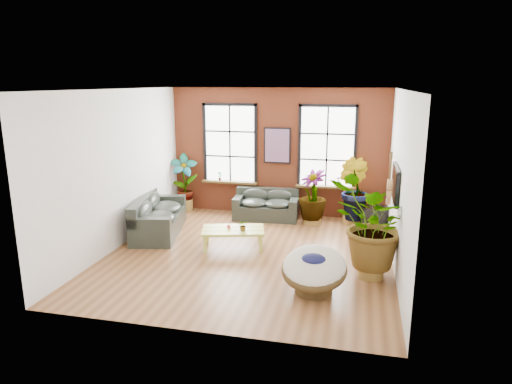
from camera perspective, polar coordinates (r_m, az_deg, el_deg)
room at (r=9.64m, az=-0.61°, el=2.25°), size 6.04×6.54×3.54m
sofa_back at (r=12.46m, az=1.30°, el=-1.68°), size 1.78×0.95×0.80m
sofa_left at (r=11.52m, az=-12.30°, el=-3.00°), size 1.46×2.48×0.92m
coffee_table at (r=10.26m, az=-2.89°, el=-4.90°), size 1.53×1.11×0.53m
papasan_chair at (r=8.18m, az=7.28°, el=-9.54°), size 1.25×1.27×0.87m
poster at (r=12.54m, az=2.67°, el=5.82°), size 0.74×0.06×0.98m
tv_wall_unit at (r=9.89m, az=16.79°, el=0.74°), size 0.13×1.86×1.20m
media_box at (r=12.01m, az=14.64°, el=-3.13°), size 0.75×0.65×0.56m
pot_back_left at (r=13.36m, az=-8.89°, el=-1.63°), size 0.60×0.60×0.34m
pot_back_right at (r=12.26m, az=11.86°, el=-3.17°), size 0.47×0.47×0.34m
pot_right_wall at (r=9.09m, az=14.16°, el=-9.26°), size 0.59×0.59×0.36m
pot_mid at (r=12.12m, az=7.11°, el=-3.15°), size 0.48×0.48×0.34m
floor_plant_back_left at (r=13.19m, az=-8.99°, el=1.47°), size 0.94×0.80×1.52m
floor_plant_back_right at (r=12.05m, az=12.04°, el=0.36°), size 1.11×1.12×1.59m
floor_plant_right_wall at (r=8.83m, az=14.43°, el=-4.06°), size 2.03×2.07×1.74m
floor_plant_mid at (r=11.95m, az=7.08°, el=-0.31°), size 1.03×1.03×1.30m
table_plant at (r=10.07m, az=-1.60°, el=-4.19°), size 0.27×0.25×0.25m
sill_plant_left at (r=13.04m, az=-4.57°, el=2.02°), size 0.17×0.17×0.27m
sill_plant_right at (r=12.46m, az=10.29°, el=1.29°), size 0.19×0.19×0.27m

